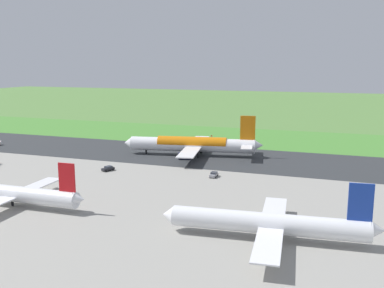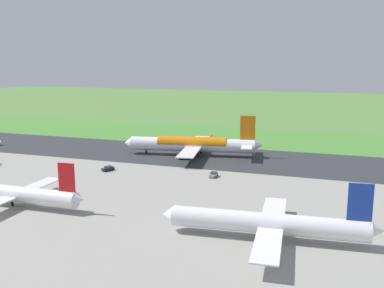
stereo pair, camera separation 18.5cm
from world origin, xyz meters
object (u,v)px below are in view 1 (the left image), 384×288
no_stopping_sign (212,138)px  traffic_cone_orange (203,139)px  airliner_main (193,144)px  airliner_parked_near (269,223)px  airliner_parked_mid (12,193)px  service_car_followme (214,174)px  service_car_ops (108,168)px

no_stopping_sign → traffic_cone_orange: size_ratio=4.88×
airliner_main → airliner_parked_near: (-40.85, 71.42, -0.84)m
airliner_main → airliner_parked_mid: airliner_main is taller
service_car_followme → no_stopping_sign: size_ratio=1.58×
no_stopping_sign → airliner_main: bearing=94.1°
airliner_parked_near → airliner_parked_mid: airliner_parked_near is taller
airliner_parked_near → service_car_ops: size_ratio=9.65×
no_stopping_sign → traffic_cone_orange: no_stopping_sign is taller
airliner_parked_near → service_car_followme: airliner_parked_near is taller
airliner_main → service_car_followme: bearing=120.6°
airliner_main → traffic_cone_orange: airliner_main is taller
airliner_parked_mid → service_car_ops: airliner_parked_mid is taller
airliner_parked_mid → traffic_cone_orange: (-15.15, -106.56, -3.02)m
airliner_parked_near → service_car_ops: 71.23m
airliner_main → airliner_parked_mid: (22.54, 71.52, -1.05)m
service_car_ops → service_car_followme: bearing=-173.7°
airliner_parked_mid → no_stopping_sign: 106.19m
airliner_parked_near → service_car_followme: 49.53m
airliner_parked_mid → service_car_ops: bearing=-95.8°
airliner_parked_near → no_stopping_sign: size_ratio=16.44×
service_car_ops → airliner_parked_mid: bearing=84.2°
airliner_main → no_stopping_sign: size_ratio=20.12×
airliner_parked_near → traffic_cone_orange: (48.24, -106.46, -3.24)m
airliner_main → service_car_followme: size_ratio=12.76×
airliner_parked_near → traffic_cone_orange: size_ratio=80.15×
no_stopping_sign → service_car_ops: bearing=76.0°
traffic_cone_orange → no_stopping_sign: bearing=155.3°
airliner_main → service_car_ops: 37.29m
airliner_parked_near → no_stopping_sign: 112.75m
airliner_parked_mid → no_stopping_sign: bearing=-101.0°
airliner_parked_near → service_car_ops: (59.38, -39.25, -2.67)m
service_car_followme → service_car_ops: size_ratio=0.93×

